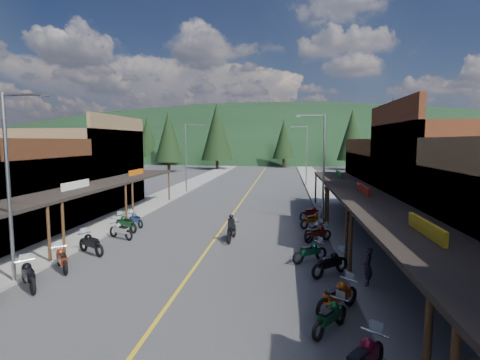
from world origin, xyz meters
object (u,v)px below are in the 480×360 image
(pine_5, at_px, (413,132))
(bike_east_8, at_px, (318,233))
(pine_10, at_px, (168,137))
(bike_east_10, at_px, (313,219))
(shop_east_2, at_px, (458,187))
(streetlight_1, at_px, (187,155))
(streetlight_0, at_px, (11,180))
(rider_on_bike, at_px, (232,230))
(pine_11, at_px, (392,133))
(bike_west_9, at_px, (126,222))
(streetlight_3, at_px, (305,153))
(pedestrian_east_a, at_px, (368,267))
(bike_east_11, at_px, (311,212))
(bike_west_6, at_px, (62,258))
(pine_9, at_px, (405,139))
(bike_west_5, at_px, (28,274))
(shop_west_2, at_px, (2,196))
(shop_west_3, at_px, (82,169))
(streetlight_2, at_px, (322,163))
(bike_east_9, at_px, (315,229))
(bike_east_4, at_px, (330,315))
(pine_0, at_px, (92,139))
(pine_4, at_px, (352,135))
(bike_west_10, at_px, (136,219))
(pine_7, at_px, (147,136))
(bike_west_7, at_px, (91,243))
(bike_west_8, at_px, (121,230))
(bike_east_3, at_px, (362,359))
(bike_east_6, at_px, (330,262))
(pine_3, at_px, (284,139))
(pedestrian_east_b, at_px, (325,195))
(bike_east_5, at_px, (337,295))
(pine_2, at_px, (217,132))
(shop_east_3, at_px, (403,185))
(pine_1, at_px, (170,136))

(pine_5, xyz_separation_m, bike_east_8, (-27.73, -69.71, -7.42))
(pine_10, relative_size, bike_east_10, 5.45)
(shop_east_2, distance_m, streetlight_1, 29.03)
(streetlight_0, relative_size, rider_on_bike, 3.56)
(pine_11, bearing_deg, bike_west_9, -127.12)
(streetlight_3, height_order, pedestrian_east_a, streetlight_3)
(bike_east_11, bearing_deg, bike_west_6, -79.36)
(pine_9, relative_size, bike_west_5, 4.88)
(shop_west_2, distance_m, streetlight_0, 10.45)
(shop_west_3, bearing_deg, streetlight_0, -68.45)
(streetlight_2, xyz_separation_m, pedestrian_east_a, (0.72, -12.73, -3.53))
(bike_west_9, xyz_separation_m, bike_east_9, (12.37, -0.23, -0.05))
(bike_east_4, bearing_deg, pine_0, 158.79)
(pine_4, xyz_separation_m, bike_west_10, (-24.16, -55.20, -6.68))
(pine_7, bearing_deg, streetlight_1, -65.12)
(shop_west_3, distance_m, pine_7, 67.32)
(shop_east_2, xyz_separation_m, bike_west_7, (-19.79, -3.36, -2.87))
(bike_west_8, bearing_deg, pine_9, -7.23)
(bike_east_3, xyz_separation_m, bike_east_6, (0.11, 7.60, -0.03))
(bike_east_8, height_order, bike_east_11, bike_east_11)
(pine_3, relative_size, pine_4, 0.88)
(pedestrian_east_b, bearing_deg, bike_west_6, 13.91)
(streetlight_3, bearing_deg, bike_east_10, -91.72)
(shop_west_3, xyz_separation_m, streetlight_2, (20.74, -3.30, 0.94))
(pine_7, height_order, bike_east_10, pine_7)
(shop_west_3, height_order, pedestrian_east_a, shop_west_3)
(pine_3, xyz_separation_m, bike_west_9, (-10.23, -62.66, -5.84))
(pedestrian_east_b, bearing_deg, streetlight_2, 40.60)
(bike_east_8, distance_m, pedestrian_east_a, 7.17)
(pine_5, bearing_deg, bike_east_4, -109.35)
(bike_east_9, bearing_deg, bike_east_5, -52.44)
(pine_3, bearing_deg, pine_9, -46.40)
(shop_west_2, distance_m, pine_2, 56.69)
(shop_east_3, bearing_deg, pedestrian_east_b, 140.66)
(streetlight_0, xyz_separation_m, streetlight_3, (13.90, 36.00, 0.00))
(pine_0, relative_size, bike_west_7, 4.87)
(streetlight_2, distance_m, pine_4, 53.23)
(streetlight_1, distance_m, streetlight_3, 16.04)
(pine_3, height_order, pine_4, pine_4)
(pine_7, height_order, pedestrian_east_a, pine_7)
(pine_1, distance_m, pine_2, 18.45)
(streetlight_2, distance_m, pine_11, 32.83)
(shop_east_3, distance_m, pine_10, 50.24)
(bike_west_8, height_order, rider_on_bike, rider_on_bike)
(streetlight_3, height_order, bike_west_6, streetlight_3)
(streetlight_2, xyz_separation_m, pedestrian_east_b, (1.18, 7.91, -3.51))
(pine_3, relative_size, pine_11, 0.89)
(streetlight_1, bearing_deg, pine_1, 109.55)
(shop_west_2, xyz_separation_m, bike_east_10, (19.98, 4.26, -1.92))
(bike_west_8, bearing_deg, bike_west_5, -155.30)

